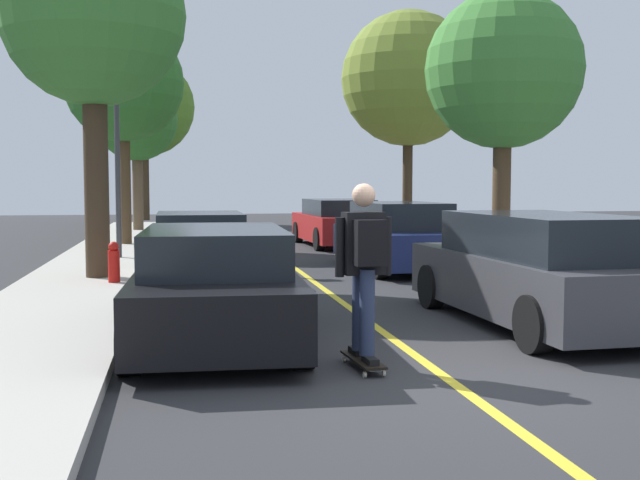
# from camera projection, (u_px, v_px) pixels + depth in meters

# --- Properties ---
(ground) EXTENTS (80.00, 80.00, 0.00)m
(ground) POSITION_uv_depth(u_px,v_px,m) (446.00, 378.00, 7.38)
(ground) COLOR #2D2D30
(center_line) EXTENTS (0.12, 39.20, 0.01)m
(center_line) POSITION_uv_depth(u_px,v_px,m) (353.00, 310.00, 11.31)
(center_line) COLOR gold
(center_line) RESTS_ON ground
(parked_car_left_nearest) EXTENTS (2.00, 4.16, 1.32)m
(parked_car_left_nearest) POSITION_uv_depth(u_px,v_px,m) (215.00, 286.00, 8.95)
(parked_car_left_nearest) COLOR black
(parked_car_left_nearest) RESTS_ON ground
(parked_car_left_near) EXTENTS (1.92, 4.07, 1.27)m
(parked_car_left_near) POSITION_uv_depth(u_px,v_px,m) (200.00, 247.00, 14.99)
(parked_car_left_near) COLOR #B7B7BC
(parked_car_left_near) RESTS_ON ground
(parked_car_right_nearest) EXTENTS (2.03, 4.61, 1.45)m
(parked_car_right_nearest) POSITION_uv_depth(u_px,v_px,m) (538.00, 270.00, 10.04)
(parked_car_right_nearest) COLOR #38383D
(parked_car_right_nearest) RESTS_ON ground
(parked_car_right_near) EXTENTS (1.95, 4.41, 1.44)m
(parked_car_right_near) POSITION_uv_depth(u_px,v_px,m) (397.00, 238.00, 16.50)
(parked_car_right_near) COLOR navy
(parked_car_right_near) RESTS_ON ground
(parked_car_right_far) EXTENTS (2.06, 4.52, 1.37)m
(parked_car_right_far) POSITION_uv_depth(u_px,v_px,m) (337.00, 223.00, 22.80)
(parked_car_right_far) COLOR maroon
(parked_car_right_far) RESTS_ON ground
(street_tree_left_nearest) EXTENTS (3.28, 3.28, 6.34)m
(street_tree_left_nearest) POSITION_uv_depth(u_px,v_px,m) (93.00, 17.00, 13.86)
(street_tree_left_nearest) COLOR #3D2D1E
(street_tree_left_nearest) RESTS_ON sidewalk_left
(street_tree_left_near) EXTENTS (3.31, 3.31, 6.15)m
(street_tree_left_near) POSITION_uv_depth(u_px,v_px,m) (124.00, 83.00, 21.63)
(street_tree_left_near) COLOR #4C3823
(street_tree_left_near) RESTS_ON sidewalk_left
(street_tree_left_far) EXTENTS (2.96, 2.96, 5.46)m
(street_tree_left_far) POSITION_uv_depth(u_px,v_px,m) (137.00, 121.00, 28.26)
(street_tree_left_far) COLOR brown
(street_tree_left_far) RESTS_ON sidewalk_left
(street_tree_left_farthest) EXTENTS (4.49, 4.49, 7.41)m
(street_tree_left_farthest) POSITION_uv_depth(u_px,v_px,m) (145.00, 107.00, 35.40)
(street_tree_left_farthest) COLOR #3D2D1E
(street_tree_left_farthest) RESTS_ON sidewalk_left
(street_tree_right_nearest) EXTENTS (3.12, 3.12, 5.50)m
(street_tree_right_nearest) POSITION_uv_depth(u_px,v_px,m) (504.00, 72.00, 15.51)
(street_tree_right_nearest) COLOR #4C3823
(street_tree_right_nearest) RESTS_ON sidewalk_right
(street_tree_right_near) EXTENTS (3.77, 3.77, 6.50)m
(street_tree_right_near) POSITION_uv_depth(u_px,v_px,m) (408.00, 79.00, 21.89)
(street_tree_right_near) COLOR #3D2D1E
(street_tree_right_near) RESTS_ON sidewalk_right
(fire_hydrant) EXTENTS (0.20, 0.20, 0.70)m
(fire_hydrant) POSITION_uv_depth(u_px,v_px,m) (114.00, 262.00, 13.38)
(fire_hydrant) COLOR #B2140F
(fire_hydrant) RESTS_ON sidewalk_left
(streetlamp) EXTENTS (0.36, 0.24, 4.80)m
(streetlamp) POSITION_uv_depth(u_px,v_px,m) (117.00, 135.00, 17.72)
(streetlamp) COLOR #38383D
(streetlamp) RESTS_ON sidewalk_left
(skateboard) EXTENTS (0.29, 0.86, 0.10)m
(skateboard) POSITION_uv_depth(u_px,v_px,m) (363.00, 360.00, 7.75)
(skateboard) COLOR black
(skateboard) RESTS_ON ground
(skateboarder) EXTENTS (0.59, 0.71, 1.73)m
(skateboarder) POSITION_uv_depth(u_px,v_px,m) (365.00, 260.00, 7.64)
(skateboarder) COLOR black
(skateboarder) RESTS_ON skateboard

